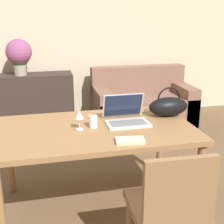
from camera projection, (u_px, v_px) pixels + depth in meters
name	position (u px, v px, depth m)	size (l,w,h in m)	color
wall_back	(69.00, 30.00, 4.64)	(10.00, 0.06, 2.70)	beige
dining_table	(96.00, 136.00, 2.51)	(1.57, 0.92, 0.72)	olive
chair	(170.00, 206.00, 1.86)	(0.46, 0.46, 0.87)	olive
couch	(142.00, 104.00, 4.67)	(1.45, 0.78, 0.82)	#7F5B4C
sideboard	(26.00, 101.00, 4.48)	(1.35, 0.40, 0.76)	#332823
laptop	(126.00, 115.00, 2.60)	(0.35, 0.31, 0.23)	silver
drinking_glass	(93.00, 122.00, 2.47)	(0.07, 0.07, 0.10)	silver
wine_glass	(79.00, 116.00, 2.41)	(0.07, 0.07, 0.15)	silver
handbag	(168.00, 106.00, 2.74)	(0.36, 0.18, 0.26)	black
flower_vase	(19.00, 55.00, 4.24)	(0.35, 0.35, 0.49)	#9E998E
book	(130.00, 141.00, 2.20)	(0.22, 0.14, 0.02)	beige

